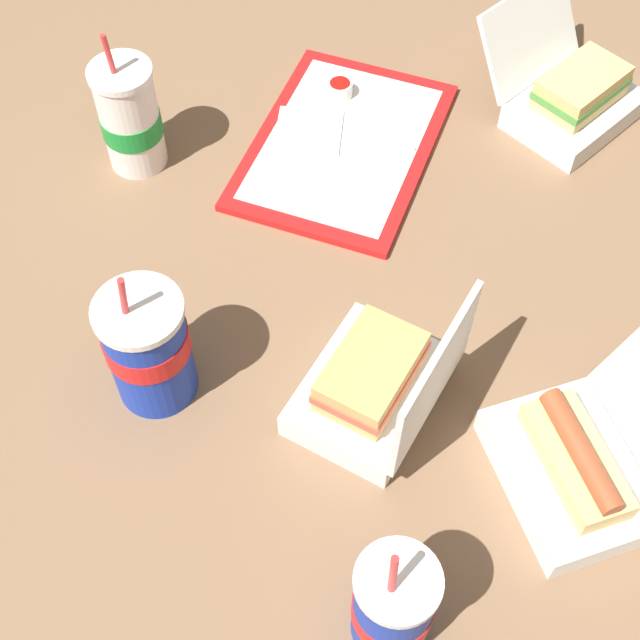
{
  "coord_description": "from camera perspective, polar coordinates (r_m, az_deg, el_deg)",
  "views": [
    {
      "loc": [
        0.64,
        0.12,
        0.97
      ],
      "look_at": [
        0.02,
        -0.01,
        0.05
      ],
      "focal_mm": 50.0,
      "sensor_mm": 36.0,
      "label": 1
    }
  ],
  "objects": [
    {
      "name": "clamshell_hotdog_back",
      "position": [
        1.08,
        16.49,
        -8.72
      ],
      "size": [
        0.28,
        0.29,
        0.17
      ],
      "color": "white",
      "rests_on": "ground_plane"
    },
    {
      "name": "plastic_fork",
      "position": [
        1.41,
        5.24,
        12.29
      ],
      "size": [
        0.11,
        0.06,
        0.0
      ],
      "primitive_type": "cube",
      "rotation": [
        0.0,
        0.0,
        0.42
      ],
      "color": "white",
      "rests_on": "food_tray"
    },
    {
      "name": "ketchup_cup",
      "position": [
        1.45,
        1.27,
        14.6
      ],
      "size": [
        0.04,
        0.04,
        0.02
      ],
      "color": "white",
      "rests_on": "food_tray"
    },
    {
      "name": "food_tray",
      "position": [
        1.38,
        1.48,
        11.12
      ],
      "size": [
        0.4,
        0.31,
        0.01
      ],
      "color": "red",
      "rests_on": "ground_plane"
    },
    {
      "name": "soda_cup_left",
      "position": [
        1.07,
        -10.95,
        -1.71
      ],
      "size": [
        0.11,
        0.11,
        0.23
      ],
      "color": "#1938B7",
      "rests_on": "ground_plane"
    },
    {
      "name": "ground_plane",
      "position": [
        1.17,
        0.69,
        -0.73
      ],
      "size": [
        3.2,
        3.2,
        0.0
      ],
      "primitive_type": "plane",
      "color": "brown"
    },
    {
      "name": "clamshell_sandwich_left",
      "position": [
        1.08,
        3.66,
        -4.1
      ],
      "size": [
        0.23,
        0.21,
        0.19
      ],
      "color": "white",
      "rests_on": "ground_plane"
    },
    {
      "name": "clamshell_sandwich_front",
      "position": [
        1.46,
        15.79,
        13.7
      ],
      "size": [
        0.28,
        0.29,
        0.17
      ],
      "color": "white",
      "rests_on": "ground_plane"
    },
    {
      "name": "soda_cup_corner",
      "position": [
        1.34,
        -12.06,
        12.54
      ],
      "size": [
        0.09,
        0.09,
        0.23
      ],
      "color": "white",
      "rests_on": "ground_plane"
    },
    {
      "name": "napkin_stack",
      "position": [
        1.39,
        -0.73,
        11.98
      ],
      "size": [
        0.11,
        0.11,
        0.0
      ],
      "primitive_type": "cube",
      "rotation": [
        0.0,
        0.0,
        0.11
      ],
      "color": "white",
      "rests_on": "food_tray"
    },
    {
      "name": "soda_cup_back",
      "position": [
        0.94,
        4.69,
        -17.73
      ],
      "size": [
        0.09,
        0.09,
        0.21
      ],
      "color": "#1938B7",
      "rests_on": "ground_plane"
    }
  ]
}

